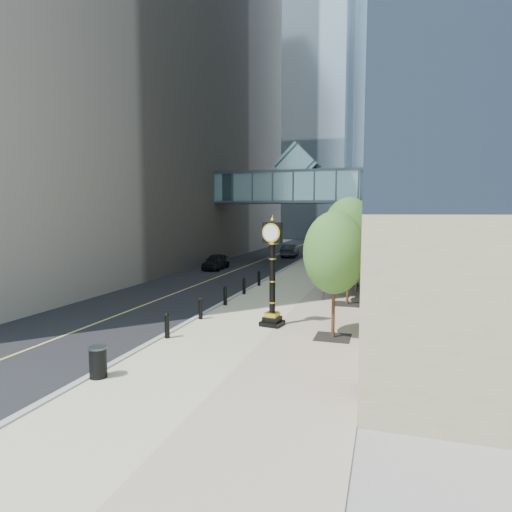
{
  "coord_description": "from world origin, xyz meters",
  "views": [
    {
      "loc": [
        5.53,
        -13.84,
        5.05
      ],
      "look_at": [
        -0.67,
        6.46,
        2.88
      ],
      "focal_mm": 30.0,
      "sensor_mm": 36.0,
      "label": 1
    }
  ],
  "objects_px": {
    "pedestrian": "(358,278)",
    "car_near": "(216,262)",
    "trash_bin": "(98,363)",
    "car_far": "(290,251)",
    "street_clock": "(272,279)"
  },
  "relations": [
    {
      "from": "trash_bin",
      "to": "car_near",
      "type": "distance_m",
      "value": 25.2
    },
    {
      "from": "pedestrian",
      "to": "car_near",
      "type": "relative_size",
      "value": 0.42
    },
    {
      "from": "trash_bin",
      "to": "car_near",
      "type": "bearing_deg",
      "value": 104.22
    },
    {
      "from": "car_near",
      "to": "pedestrian",
      "type": "bearing_deg",
      "value": -32.58
    },
    {
      "from": "street_clock",
      "to": "car_near",
      "type": "xyz_separation_m",
      "value": [
        -9.7,
        17.09,
        -1.42
      ]
    },
    {
      "from": "pedestrian",
      "to": "car_near",
      "type": "xyz_separation_m",
      "value": [
        -12.77,
        7.24,
        -0.2
      ]
    },
    {
      "from": "car_far",
      "to": "pedestrian",
      "type": "bearing_deg",
      "value": 110.62
    },
    {
      "from": "car_far",
      "to": "car_near",
      "type": "bearing_deg",
      "value": 68.3
    },
    {
      "from": "street_clock",
      "to": "trash_bin",
      "type": "xyz_separation_m",
      "value": [
        -3.51,
        -7.33,
        -1.61
      ]
    },
    {
      "from": "trash_bin",
      "to": "car_near",
      "type": "relative_size",
      "value": 0.23
    },
    {
      "from": "street_clock",
      "to": "pedestrian",
      "type": "relative_size",
      "value": 2.85
    },
    {
      "from": "car_near",
      "to": "car_far",
      "type": "height_order",
      "value": "car_far"
    },
    {
      "from": "car_near",
      "to": "trash_bin",
      "type": "bearing_deg",
      "value": -78.79
    },
    {
      "from": "pedestrian",
      "to": "car_near",
      "type": "height_order",
      "value": "pedestrian"
    },
    {
      "from": "trash_bin",
      "to": "pedestrian",
      "type": "relative_size",
      "value": 0.54
    }
  ]
}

